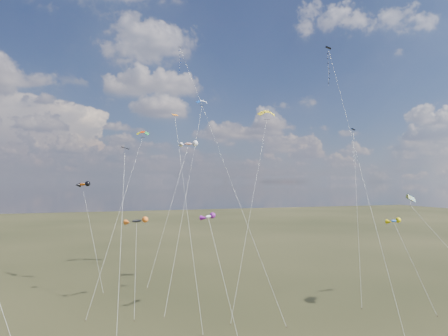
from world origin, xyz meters
name	(u,v)px	position (x,y,z in m)	size (l,w,h in m)	color
diamond_black_high	(332,79)	(12.90, 8.97, 31.27)	(6.52, 22.19, 36.43)	black
diamond_navy_tall	(186,74)	(-2.05, 34.16, 37.12)	(5.92, 34.15, 43.48)	#131047
diamond_black_mid	(123,193)	(-15.59, 6.22, 15.67)	(2.28, 12.51, 21.04)	black
diamond_navy_right	(354,152)	(23.82, 18.97, 22.00)	(9.18, 13.54, 26.22)	#08114C
diamond_orange_center	(182,173)	(-7.21, 14.27, 18.10)	(0.93, 15.24, 26.94)	orange
parafoil_yellow	(267,112)	(8.92, 22.08, 28.59)	(13.59, 16.41, 29.41)	gold
parafoil_blue_white	(202,102)	(2.02, 37.55, 32.87)	(13.39, 26.98, 33.69)	#0E46AE
parafoil_striped	(411,196)	(22.31, 4.78, 15.03)	(6.43, 12.91, 15.82)	gold
parafoil_tricolor	(142,133)	(-10.78, 28.53, 25.03)	(9.78, 15.96, 25.76)	yellow
novelty_black_orange	(137,221)	(-12.51, 20.50, 11.24)	(3.35, 10.11, 11.79)	black
novelty_orange_black	(83,185)	(-20.14, 35.67, 16.42)	(4.72, 12.21, 17.03)	#DD5808
novelty_white_purple	(208,217)	(-3.98, 12.71, 12.27)	(2.48, 12.11, 12.74)	silver
novelty_redwhite_stripe	(188,144)	(0.11, 41.18, 24.67)	(12.15, 16.55, 25.43)	#D1421E
novelty_blue_yellow	(394,221)	(24.28, 10.22, 11.03)	(2.87, 9.90, 11.54)	blue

